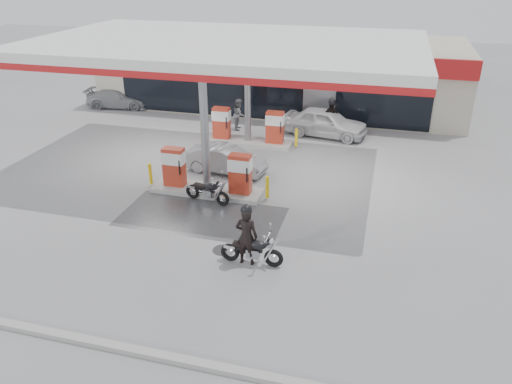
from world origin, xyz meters
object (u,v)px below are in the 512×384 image
at_px(attendant, 239,114).
at_px(hatchback_silver, 225,159).
at_px(biker_walking, 331,119).
at_px(pump_island_far, 248,130).
at_px(biker_main, 247,236).
at_px(sedan_white, 326,122).
at_px(pump_island_near, 207,176).
at_px(main_motorcycle, 253,251).
at_px(parked_motorcycle, 208,192).
at_px(parked_car_left, 119,98).

bearing_deg(attendant, hatchback_silver, -178.77).
bearing_deg(biker_walking, pump_island_far, 166.07).
relative_size(biker_main, sedan_white, 0.44).
xyz_separation_m(attendant, biker_walking, (4.99, 0.09, 0.12)).
relative_size(pump_island_near, main_motorcycle, 2.55).
height_order(pump_island_near, biker_walking, biker_walking).
bearing_deg(pump_island_far, hatchback_silver, -89.28).
bearing_deg(pump_island_near, attendant, 97.74).
distance_m(pump_island_far, hatchback_silver, 3.80).
relative_size(main_motorcycle, biker_main, 1.05).
bearing_deg(parked_motorcycle, attendant, 111.16).
bearing_deg(pump_island_near, hatchback_silver, 88.76).
xyz_separation_m(main_motorcycle, attendant, (-4.25, 12.60, 0.38)).
height_order(parked_motorcycle, sedan_white, sedan_white).
bearing_deg(hatchback_silver, attendant, 17.70).
relative_size(biker_main, attendant, 1.14).
bearing_deg(biker_walking, main_motorcycle, -136.75).
height_order(parked_motorcycle, hatchback_silver, hatchback_silver).
bearing_deg(main_motorcycle, sedan_white, 86.96).
bearing_deg(main_motorcycle, parked_car_left, 130.07).
bearing_deg(pump_island_far, biker_main, -74.28).
distance_m(biker_main, biker_walking, 12.74).
xyz_separation_m(pump_island_far, main_motorcycle, (3.15, -10.50, -0.25)).
height_order(pump_island_far, biker_main, biker_main).
bearing_deg(biker_walking, parked_car_left, 128.02).
height_order(sedan_white, parked_car_left, sedan_white).
height_order(main_motorcycle, sedan_white, sedan_white).
xyz_separation_m(pump_island_far, attendant, (-1.10, 2.11, 0.13)).
xyz_separation_m(biker_main, attendant, (-4.06, 12.61, -0.12)).
xyz_separation_m(pump_island_near, parked_car_left, (-9.63, 10.24, -0.13)).
distance_m(pump_island_far, attendant, 2.38).
bearing_deg(biker_main, attendant, -72.28).
distance_m(pump_island_near, biker_walking, 9.08).
xyz_separation_m(pump_island_far, sedan_white, (3.63, 2.20, 0.04)).
height_order(sedan_white, hatchback_silver, sedan_white).
height_order(pump_island_far, parked_motorcycle, pump_island_far).
bearing_deg(parked_car_left, pump_island_near, -144.19).
distance_m(sedan_white, attendant, 4.74).
distance_m(pump_island_near, sedan_white, 8.97).
bearing_deg(parked_car_left, hatchback_silver, -137.15).
bearing_deg(pump_island_near, pump_island_far, 90.00).
bearing_deg(main_motorcycle, hatchback_silver, 114.00).
relative_size(main_motorcycle, parked_motorcycle, 1.04).
distance_m(main_motorcycle, sedan_white, 12.71).
xyz_separation_m(pump_island_near, parked_motorcycle, (0.33, -0.81, -0.26)).
xyz_separation_m(pump_island_far, hatchback_silver, (0.05, -3.80, -0.11)).
distance_m(biker_main, sedan_white, 12.72).
bearing_deg(biker_main, pump_island_near, -56.83).
distance_m(pump_island_far, parked_motorcycle, 6.82).
height_order(pump_island_near, parked_car_left, pump_island_near).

